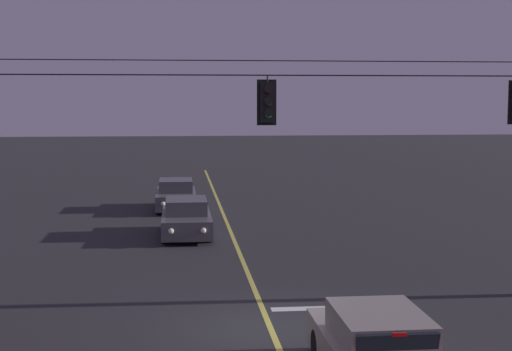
{
  "coord_description": "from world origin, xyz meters",
  "views": [
    {
      "loc": [
        -2.05,
        -16.32,
        5.07
      ],
      "look_at": [
        0.0,
        3.08,
        3.12
      ],
      "focal_mm": 53.16,
      "sensor_mm": 36.0,
      "label": 1
    }
  ],
  "objects_px": {
    "car_waiting_near_lane": "(378,351)",
    "car_oncoming_trailing": "(176,196)",
    "traffic_light_left_inner": "(267,102)",
    "car_oncoming_lead": "(186,219)"
  },
  "relations": [
    {
      "from": "car_oncoming_trailing",
      "to": "car_oncoming_lead",
      "type": "bearing_deg",
      "value": -86.8
    },
    {
      "from": "traffic_light_left_inner",
      "to": "car_oncoming_trailing",
      "type": "bearing_deg",
      "value": 97.77
    },
    {
      "from": "car_waiting_near_lane",
      "to": "car_oncoming_trailing",
      "type": "distance_m",
      "value": 22.57
    },
    {
      "from": "car_waiting_near_lane",
      "to": "car_oncoming_trailing",
      "type": "height_order",
      "value": "same"
    },
    {
      "from": "car_oncoming_lead",
      "to": "car_oncoming_trailing",
      "type": "relative_size",
      "value": 1.0
    },
    {
      "from": "traffic_light_left_inner",
      "to": "car_oncoming_lead",
      "type": "xyz_separation_m",
      "value": [
        -1.88,
        9.69,
        -4.36
      ]
    },
    {
      "from": "traffic_light_left_inner",
      "to": "car_waiting_near_lane",
      "type": "height_order",
      "value": "traffic_light_left_inner"
    },
    {
      "from": "car_waiting_near_lane",
      "to": "car_oncoming_trailing",
      "type": "xyz_separation_m",
      "value": [
        -3.55,
        22.29,
        -0.0
      ]
    },
    {
      "from": "traffic_light_left_inner",
      "to": "car_oncoming_lead",
      "type": "relative_size",
      "value": 0.28
    },
    {
      "from": "traffic_light_left_inner",
      "to": "car_waiting_near_lane",
      "type": "relative_size",
      "value": 0.28
    }
  ]
}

